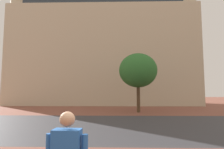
# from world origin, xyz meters

# --- Properties ---
(ground_plane) EXTENTS (120.00, 120.00, 0.00)m
(ground_plane) POSITION_xyz_m (0.00, 10.00, 0.00)
(ground_plane) COLOR brown
(street_asphalt_strip) EXTENTS (120.00, 8.95, 0.00)m
(street_asphalt_strip) POSITION_xyz_m (0.00, 8.33, 0.00)
(street_asphalt_strip) COLOR #38383D
(street_asphalt_strip) RESTS_ON ground_plane
(landmark_building) EXTENTS (29.02, 10.37, 35.89)m
(landmark_building) POSITION_xyz_m (-1.61, 27.89, 9.75)
(landmark_building) COLOR beige
(landmark_building) RESTS_ON ground_plane
(tree_curb_far) EXTENTS (3.83, 3.83, 5.89)m
(tree_curb_far) POSITION_xyz_m (2.32, 15.52, 4.15)
(tree_curb_far) COLOR #4C3823
(tree_curb_far) RESTS_ON ground_plane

